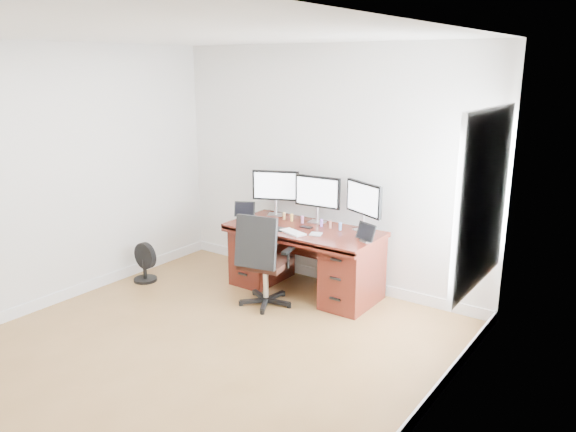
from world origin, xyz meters
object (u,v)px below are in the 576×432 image
Objects in this scene: desk at (305,257)px; monitor_center at (317,193)px; office_chair at (264,276)px; floor_fan at (144,263)px; keyboard at (293,232)px.

monitor_center is at bearing 89.97° from desk.
office_chair reaches higher than desk.
office_chair is (-0.13, -0.58, -0.07)m from desk.
monitor_center is at bearing 69.41° from office_chair.
floor_fan is (-1.57, -0.25, -0.11)m from office_chair.
monitor_center reaches higher than office_chair.
office_chair reaches higher than floor_fan.
floor_fan is 2.19m from monitor_center.
office_chair is at bearing 10.71° from floor_fan.
floor_fan is 1.51× the size of keyboard.
desk reaches higher than floor_fan.
monitor_center reaches higher than keyboard.
keyboard is at bearing -87.33° from desk.
monitor_center is 0.60m from keyboard.
office_chair is at bearing -104.06° from monitor_center.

